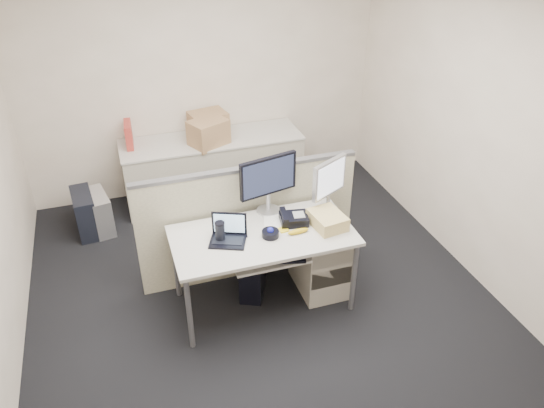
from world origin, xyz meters
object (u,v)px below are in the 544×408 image
object	(u,v)px
desk	(263,241)
desk_phone	(294,219)
monitor_main	(268,185)
laptop	(227,231)

from	to	relation	value
desk	desk_phone	distance (m)	0.33
desk	desk_phone	size ratio (longest dim) A/B	6.50
monitor_main	desk_phone	distance (m)	0.36
monitor_main	desk_phone	size ratio (longest dim) A/B	2.29
desk	laptop	size ratio (longest dim) A/B	5.28
monitor_main	laptop	size ratio (longest dim) A/B	1.86
monitor_main	desk_phone	world-z (taller)	monitor_main
monitor_main	desk_phone	xyz separation A→B (m)	(0.15, -0.24, -0.23)
desk_phone	monitor_main	bearing A→B (deg)	131.72
desk	laptop	bearing A→B (deg)	-176.19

